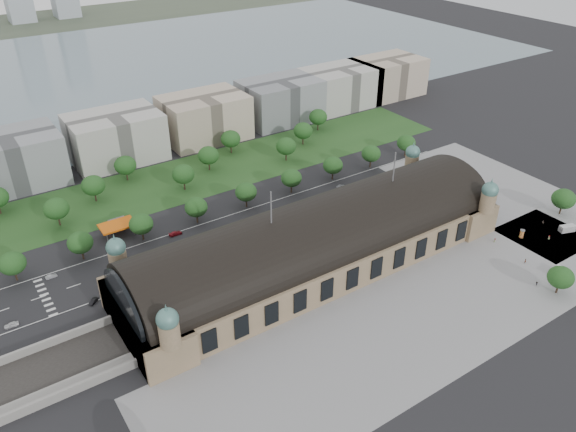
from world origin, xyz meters
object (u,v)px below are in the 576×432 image
parked_car_0 (93,301)px  parked_car_2 (173,272)px  van_south (557,272)px  traffic_car_1 (51,276)px  pedestrian_1 (525,261)px  pedestrian_5 (549,237)px  parked_car_5 (172,280)px  pedestrian_0 (495,240)px  traffic_car_2 (135,274)px  parked_car_3 (149,285)px  pedestrian_4 (537,284)px  pedestrian_2 (543,222)px  parked_car_4 (192,265)px  traffic_car_5 (341,186)px  van_east (566,229)px  bus_east (299,222)px  parked_car_1 (170,281)px  bus_west (278,223)px  parked_car_6 (202,262)px  petrol_station (118,224)px  bus_mid (253,230)px  traffic_car_3 (176,233)px  advertising_column (522,234)px

parked_car_0 → parked_car_2: 29.23m
van_south → traffic_car_1: bearing=136.6°
pedestrian_1 → pedestrian_5: pedestrian_1 is taller
parked_car_5 → pedestrian_0: pedestrian_0 is taller
traffic_car_1 → traffic_car_2: size_ratio=0.69×
parked_car_3 → pedestrian_4: size_ratio=2.38×
pedestrian_2 → pedestrian_5: size_ratio=1.04×
parked_car_4 → pedestrian_0: (107.96, -51.92, 0.14)m
traffic_car_2 → pedestrian_5: (147.62, -69.29, 0.14)m
parked_car_3 → parked_car_2: bearing=82.0°
traffic_car_5 → van_south: (23.79, -97.14, 0.45)m
van_east → pedestrian_0: bearing=179.4°
bus_east → van_south: 99.90m
pedestrian_0 → pedestrian_2: bearing=-3.1°
parked_car_1 → pedestrian_0: size_ratio=2.64×
parked_car_3 → parked_car_4: (17.90, 2.27, 0.03)m
parked_car_3 → bus_west: 60.94m
traffic_car_1 → bus_east: 98.02m
traffic_car_5 → parked_car_6: (-81.42, -18.65, 0.06)m
traffic_car_5 → parked_car_6: bearing=107.2°
traffic_car_2 → parked_car_2: (11.90, -6.69, -0.00)m
parked_car_5 → pedestrian_4: (107.16, -74.70, 0.13)m
parked_car_3 → pedestrian_0: 135.30m
traffic_car_5 → van_south: size_ratio=0.73×
traffic_car_2 → parked_car_4: 20.81m
petrol_station → traffic_car_5: 102.16m
parked_car_2 → parked_car_0: bearing=-122.9°
petrol_station → bus_east: 74.95m
bus_mid → pedestrian_5: (97.37, -69.71, -0.83)m
pedestrian_0 → parked_car_3: bearing=160.0°
traffic_car_5 → petrol_station: bearing=82.0°
pedestrian_4 → pedestrian_5: 34.51m
pedestrian_5 → bus_east: bearing=-141.7°
traffic_car_3 → petrol_station: bearing=47.5°
van_east → pedestrian_4: bearing=-140.3°
traffic_car_3 → van_south: (105.48, -102.46, 0.37)m
bus_west → bus_east: (7.84, -4.24, 0.01)m
traffic_car_3 → parked_car_4: bearing=170.1°
traffic_car_3 → parked_car_1: traffic_car_3 is taller
traffic_car_2 → advertising_column: bearing=70.1°
petrol_station → parked_car_0: bearing=-119.6°
petrol_station → traffic_car_1: bearing=-150.6°
parked_car_1 → pedestrian_2: bearing=42.6°
parked_car_1 → van_south: (119.92, -74.49, 0.50)m
traffic_car_5 → pedestrian_0: (22.29, -70.58, 0.20)m
parked_car_3 → van_east: size_ratio=0.63×
traffic_car_1 → advertising_column: advertising_column is taller
advertising_column → pedestrian_1: advertising_column is taller
bus_west → pedestrian_5: (85.45, -68.95, -0.93)m
petrol_station → van_east: size_ratio=2.01×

